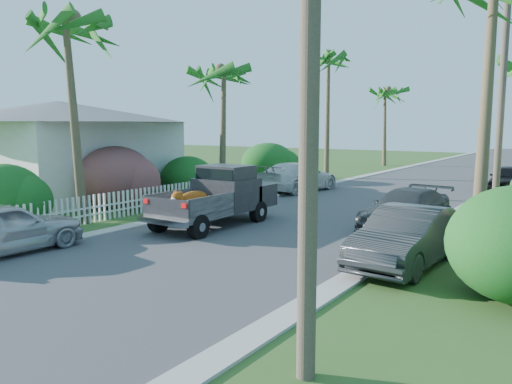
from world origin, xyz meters
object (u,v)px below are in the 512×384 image
Objects in this scene: parked_car_rm at (406,210)px; pickup_truck at (221,196)px; parked_car_rn at (407,238)px; parked_car_rf at (508,179)px; parked_car_lf at (298,177)px; parked_car_ln at (3,229)px; utility_pole_b at (502,94)px; house_left at (60,153)px; palm_l_c at (329,55)px; palm_l_b at (222,70)px; utility_pole_a at (310,32)px; palm_l_a at (70,20)px; palm_l_d at (386,90)px.

pickup_truck is at bearing -148.27° from parked_car_rm.
parked_car_rn is 1.06× the size of parked_car_rf.
parked_car_rf is at bearing -141.25° from parked_car_lf.
parked_car_lf is (-9.21, 10.81, 0.04)m from parked_car_rn.
utility_pole_b reaches higher than parked_car_ln.
parked_car_lf is 0.58× the size of house_left.
palm_l_c is at bearing 124.78° from parked_car_rn.
parked_car_ln is at bearing -41.59° from house_left.
palm_l_b is 18.77m from utility_pole_a.
pickup_truck is 0.98× the size of parked_car_lf.
palm_l_b is at bearing -144.07° from parked_car_rf.
palm_l_c is at bearing 115.80° from utility_pole_a.
parked_car_rm is 0.55× the size of palm_l_a.
palm_l_b is 0.82× the size of utility_pole_a.
palm_l_d reaches higher than palm_l_b.
palm_l_d is (-11.50, 13.17, 5.75)m from parked_car_rf.
palm_l_a is 13.03m from utility_pole_a.
parked_car_rn is 0.47× the size of palm_l_c.
utility_pole_b is (11.80, 10.00, -2.33)m from palm_l_a.
parked_car_ln is 0.54× the size of palm_l_d.
palm_l_c is (-9.60, 13.46, 7.25)m from parked_car_rm.
house_left is (-18.00, -13.83, 1.43)m from parked_car_rf.
parked_car_rn is at bearing -93.91° from utility_pole_b.
palm_l_c is (0.20, 19.00, 0.98)m from palm_l_a.
parked_car_rf is at bearing 57.86° from palm_l_a.
pickup_truck reaches higher than parked_car_rf.
parked_car_lf is (-7.81, 6.49, 0.09)m from parked_car_rm.
parked_car_ln reaches higher than parked_car_rf.
palm_l_c reaches higher than utility_pole_b.
parked_car_rf is 23.49m from parked_car_ln.
palm_l_d is (-0.50, 12.00, -1.47)m from palm_l_c.
palm_l_d is at bearing 90.55° from palm_l_a.
utility_pole_b is (7.63, 7.20, 3.59)m from pickup_truck.
parked_car_lf reaches higher than parked_car_ln.
pickup_truck is 16.59m from parked_car_rf.
utility_pole_b is (0.60, -7.83, 3.91)m from parked_car_rf.
palm_l_a is at bearing -144.74° from parked_car_rm.
pickup_truck is 1.26× the size of parked_car_rf.
parked_car_rf is at bearing 94.38° from utility_pole_b.
parked_car_rm is 11.43m from utility_pole_a.
palm_l_a is 0.91× the size of house_left.
parked_car_ln is 17.37m from utility_pole_b.
parked_car_lf is at bearing 49.47° from palm_l_b.
parked_car_rf is (7.03, 15.03, -0.32)m from pickup_truck.
pickup_truck is 0.57× the size of utility_pole_b.
parked_car_rm is 0.59× the size of palm_l_d.
parked_car_rf is at bearing 91.51° from utility_pole_a.
house_left is at bearing -162.12° from utility_pole_b.
palm_l_b is (-11.80, 7.78, 5.43)m from parked_car_rn.
utility_pole_b is (9.81, -2.03, 3.84)m from parked_car_lf.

